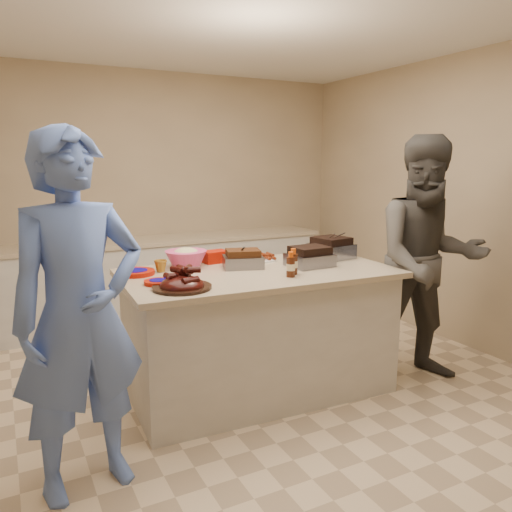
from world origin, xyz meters
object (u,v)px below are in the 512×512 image
plastic_cup (161,272)px  island (259,389)px  roasting_pan (331,258)px  bbq_bottle_a (291,277)px  coleslaw_bowl (186,267)px  guest_blue (92,484)px  bbq_bottle_b (293,274)px  rib_platter (182,289)px  mustard_bottle (231,270)px  guest_gray (420,376)px

plastic_cup → island: bearing=-23.8°
roasting_pan → bbq_bottle_a: (-0.66, -0.44, 0.00)m
coleslaw_bowl → guest_blue: 1.61m
island → bbq_bottle_b: 0.97m
roasting_pan → rib_platter: bearing=-173.5°
guest_blue → bbq_bottle_b: bearing=2.2°
mustard_bottle → guest_blue: (-1.17, -0.71, -0.94)m
bbq_bottle_b → mustard_bottle: size_ratio=1.43×
guest_blue → guest_gray: (2.62, 0.21, 0.00)m
roasting_pan → mustard_bottle: mustard_bottle is taller
rib_platter → bbq_bottle_a: (0.78, -0.03, 0.00)m
mustard_bottle → bbq_bottle_a: bearing=-55.6°
roasting_pan → guest_gray: size_ratio=0.15×
island → roasting_pan: bearing=14.5°
coleslaw_bowl → bbq_bottle_a: size_ratio=1.78×
roasting_pan → coleslaw_bowl: coleslaw_bowl is taller
bbq_bottle_b → guest_gray: size_ratio=0.10×
guest_blue → guest_gray: bearing=-7.3°
bbq_bottle_b → mustard_bottle: bearing=134.7°
bbq_bottle_a → plastic_cup: 0.94m
coleslaw_bowl → guest_blue: bearing=-133.5°
island → guest_blue: size_ratio=1.04×
island → bbq_bottle_a: bbq_bottle_a is taller
plastic_cup → guest_gray: bearing=-19.1°
plastic_cup → rib_platter: bearing=-92.5°
rib_platter → guest_gray: bearing=-3.9°
bbq_bottle_b → plastic_cup: 0.96m
roasting_pan → bbq_bottle_b: size_ratio=1.62×
bbq_bottle_a → guest_gray: size_ratio=0.09×
island → mustard_bottle: mustard_bottle is taller
coleslaw_bowl → guest_gray: size_ratio=0.16×
island → bbq_bottle_a: bearing=-67.8°
guest_blue → guest_gray: guest_gray is taller
coleslaw_bowl → mustard_bottle: (0.26, -0.24, -0.00)m
roasting_pan → plastic_cup: bearing=165.4°
bbq_bottle_b → coleslaw_bowl: bearing=135.9°
guest_blue → mustard_bottle: bearing=19.5°
plastic_cup → coleslaw_bowl: bearing=17.6°
coleslaw_bowl → bbq_bottle_b: coleslaw_bowl is taller
island → plastic_cup: size_ratio=21.28×
roasting_pan → plastic_cup: (-1.41, 0.13, 0.00)m
rib_platter → bbq_bottle_a: 0.78m
mustard_bottle → plastic_cup: mustard_bottle is taller
island → mustard_bottle: size_ratio=15.30×
bbq_bottle_b → plastic_cup: bearing=148.1°
coleslaw_bowl → mustard_bottle: size_ratio=2.43×
guest_blue → bbq_bottle_a: bearing=0.4°
rib_platter → plastic_cup: rib_platter is taller
mustard_bottle → plastic_cup: (-0.48, 0.17, 0.00)m
rib_platter → guest_gray: rib_platter is taller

